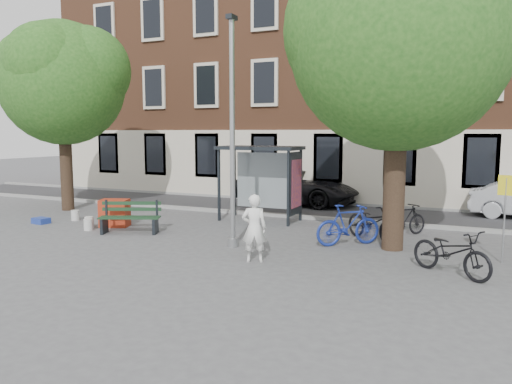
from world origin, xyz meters
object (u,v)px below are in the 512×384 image
at_px(bus_shelter, 271,166).
at_px(car_dark, 296,187).
at_px(lamppost, 232,144).
at_px(bench, 130,219).
at_px(bike_d, 405,220).
at_px(bike_b, 348,225).
at_px(painter, 254,228).
at_px(bike_c, 451,252).
at_px(notice_sign, 506,198).
at_px(bike_a, 372,222).
at_px(red_stand, 115,213).

bearing_deg(bus_shelter, car_dark, 98.34).
bearing_deg(lamppost, bench, 174.94).
xyz_separation_m(bench, car_dark, (2.51, 8.07, 0.31)).
bearing_deg(bike_d, bike_b, 95.33).
distance_m(lamppost, painter, 2.60).
bearing_deg(bike_d, painter, 96.33).
relative_size(painter, car_dark, 0.31).
relative_size(bus_shelter, car_dark, 0.53).
bearing_deg(bench, painter, -41.09).
xyz_separation_m(bike_b, bike_c, (2.76, -1.91, -0.05)).
height_order(bus_shelter, painter, bus_shelter).
bearing_deg(notice_sign, bike_b, -174.44).
xyz_separation_m(bench, bike_a, (7.03, 2.01, 0.10)).
bearing_deg(painter, bike_d, -144.30).
distance_m(lamppost, car_dark, 8.73).
bearing_deg(notice_sign, red_stand, -168.73).
height_order(bus_shelter, bike_a, bus_shelter).
bearing_deg(notice_sign, car_dark, 147.70).
distance_m(bus_shelter, car_dark, 4.50).
distance_m(bike_b, red_stand, 7.72).
height_order(car_dark, red_stand, car_dark).
bearing_deg(bike_d, bike_c, 149.73).
xyz_separation_m(lamppost, red_stand, (-4.90, 0.98, -2.33)).
bearing_deg(lamppost, bike_d, 40.11).
distance_m(bike_c, bike_d, 4.13).
height_order(bus_shelter, notice_sign, bus_shelter).
bearing_deg(bike_d, car_dark, -5.51).
height_order(lamppost, bench, lamppost).
height_order(painter, bike_a, painter).
distance_m(bus_shelter, bike_d, 4.91).
bearing_deg(bike_a, notice_sign, -72.26).
bearing_deg(car_dark, notice_sign, -127.06).
bearing_deg(bike_c, bus_shelter, 86.90).
relative_size(painter, bike_a, 0.80).
relative_size(bike_c, bike_d, 1.20).
height_order(lamppost, painter, lamppost).
distance_m(painter, bike_d, 5.42).
bearing_deg(notice_sign, bike_d, 149.43).
bearing_deg(bus_shelter, lamppost, -81.57).
relative_size(bench, bike_c, 0.97).
relative_size(painter, bench, 0.85).
relative_size(bus_shelter, bike_d, 1.73).
bearing_deg(bike_a, red_stand, 136.62).
distance_m(bench, bike_c, 9.34).
relative_size(bus_shelter, bike_c, 1.44).
xyz_separation_m(bike_b, bike_d, (1.23, 1.92, -0.08)).
height_order(painter, red_stand, painter).
height_order(lamppost, bike_a, lamppost).
height_order(painter, bench, painter).
bearing_deg(notice_sign, bus_shelter, 168.19).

